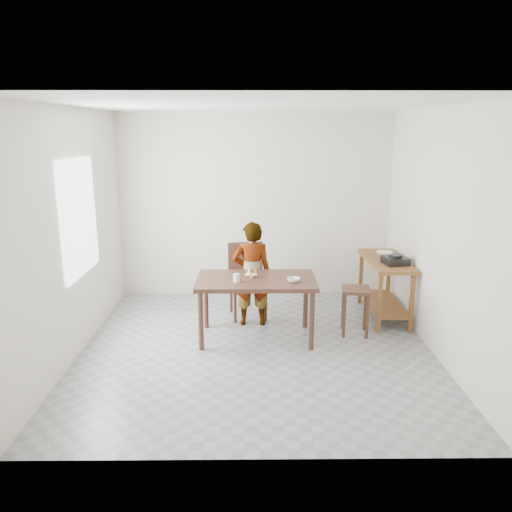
{
  "coord_description": "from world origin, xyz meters",
  "views": [
    {
      "loc": [
        -0.06,
        -5.32,
        2.47
      ],
      "look_at": [
        0.0,
        0.4,
        1.0
      ],
      "focal_mm": 35.0,
      "sensor_mm": 36.0,
      "label": 1
    }
  ],
  "objects_px": {
    "dining_chair": "(248,282)",
    "dining_table": "(256,309)",
    "child": "(252,274)",
    "stool": "(355,311)",
    "prep_counter": "(384,288)"
  },
  "relations": [
    {
      "from": "stool",
      "to": "prep_counter",
      "type": "bearing_deg",
      "value": 49.02
    },
    {
      "from": "prep_counter",
      "to": "stool",
      "type": "xyz_separation_m",
      "value": [
        -0.5,
        -0.58,
        -0.11
      ]
    },
    {
      "from": "dining_table",
      "to": "child",
      "type": "height_order",
      "value": "child"
    },
    {
      "from": "dining_table",
      "to": "dining_chair",
      "type": "height_order",
      "value": "dining_chair"
    },
    {
      "from": "dining_table",
      "to": "prep_counter",
      "type": "height_order",
      "value": "prep_counter"
    },
    {
      "from": "prep_counter",
      "to": "child",
      "type": "height_order",
      "value": "child"
    },
    {
      "from": "dining_chair",
      "to": "stool",
      "type": "xyz_separation_m",
      "value": [
        1.32,
        -0.6,
        -0.2
      ]
    },
    {
      "from": "child",
      "to": "stool",
      "type": "xyz_separation_m",
      "value": [
        1.27,
        -0.33,
        -0.38
      ]
    },
    {
      "from": "prep_counter",
      "to": "dining_chair",
      "type": "relative_size",
      "value": 1.23
    },
    {
      "from": "dining_chair",
      "to": "dining_table",
      "type": "bearing_deg",
      "value": -91.42
    },
    {
      "from": "dining_table",
      "to": "dining_chair",
      "type": "relative_size",
      "value": 1.43
    },
    {
      "from": "prep_counter",
      "to": "child",
      "type": "xyz_separation_m",
      "value": [
        -1.77,
        -0.25,
        0.27
      ]
    },
    {
      "from": "stool",
      "to": "child",
      "type": "bearing_deg",
      "value": 165.39
    },
    {
      "from": "dining_table",
      "to": "dining_chair",
      "type": "bearing_deg",
      "value": 98.03
    },
    {
      "from": "prep_counter",
      "to": "stool",
      "type": "height_order",
      "value": "prep_counter"
    }
  ]
}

